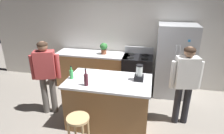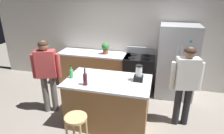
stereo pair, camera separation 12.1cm
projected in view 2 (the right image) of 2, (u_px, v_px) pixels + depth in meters
name	position (u px, v px, depth m)	size (l,w,h in m)	color
ground_plane	(108.00, 122.00, 3.94)	(14.00, 14.00, 0.00)	gray
back_wall	(127.00, 37.00, 5.20)	(8.00, 0.10, 2.70)	silver
kitchen_island	(108.00, 102.00, 3.76)	(1.60, 0.94, 0.95)	#9E6B3D
back_counter_run	(95.00, 69.00, 5.34)	(2.00, 0.64, 0.95)	#9E6B3D
refrigerator	(176.00, 62.00, 4.65)	(0.90, 0.73, 1.81)	#B7BABF
stove_range	(139.00, 74.00, 5.03)	(0.76, 0.65, 1.13)	black
person_by_island_left	(47.00, 71.00, 3.96)	(0.59, 0.34, 1.61)	#66605B
person_by_sink_right	(186.00, 80.00, 3.54)	(0.60, 0.29, 1.61)	#26262B
bar_stool	(76.00, 125.00, 3.04)	(0.36, 0.36, 0.68)	tan
potted_plant	(105.00, 48.00, 5.03)	(0.20, 0.20, 0.30)	brown
blender_appliance	(139.00, 74.00, 3.51)	(0.17, 0.17, 0.31)	black
bottle_soda	(71.00, 73.00, 3.64)	(0.07, 0.07, 0.26)	#3FB259
bottle_wine	(85.00, 79.00, 3.36)	(0.08, 0.08, 0.32)	#471923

